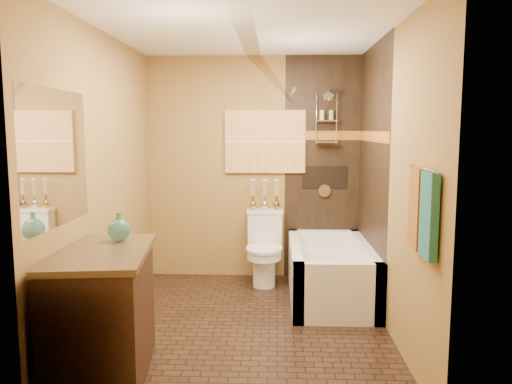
{
  "coord_description": "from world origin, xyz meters",
  "views": [
    {
      "loc": [
        0.25,
        -4.14,
        1.69
      ],
      "look_at": [
        0.07,
        0.4,
        1.12
      ],
      "focal_mm": 35.0,
      "sensor_mm": 36.0,
      "label": 1
    }
  ],
  "objects_px": {
    "bathtub": "(330,276)",
    "toilet": "(264,247)",
    "vanity": "(102,314)",
    "sunset_painting": "(265,142)"
  },
  "relations": [
    {
      "from": "bathtub",
      "to": "vanity",
      "type": "distance_m",
      "value": 2.42
    },
    {
      "from": "sunset_painting",
      "to": "bathtub",
      "type": "height_order",
      "value": "sunset_painting"
    },
    {
      "from": "sunset_painting",
      "to": "vanity",
      "type": "xyz_separation_m",
      "value": [
        -1.05,
        -2.4,
        -1.1
      ]
    },
    {
      "from": "toilet",
      "to": "vanity",
      "type": "distance_m",
      "value": 2.39
    },
    {
      "from": "bathtub",
      "to": "toilet",
      "type": "xyz_separation_m",
      "value": [
        -0.67,
        0.46,
        0.18
      ]
    },
    {
      "from": "bathtub",
      "to": "toilet",
      "type": "bearing_deg",
      "value": 145.54
    },
    {
      "from": "toilet",
      "to": "vanity",
      "type": "bearing_deg",
      "value": -118.63
    },
    {
      "from": "toilet",
      "to": "bathtub",
      "type": "bearing_deg",
      "value": -36.91
    },
    {
      "from": "bathtub",
      "to": "vanity",
      "type": "xyz_separation_m",
      "value": [
        -1.72,
        -1.68,
        0.23
      ]
    },
    {
      "from": "vanity",
      "to": "toilet",
      "type": "bearing_deg",
      "value": 56.58
    }
  ]
}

